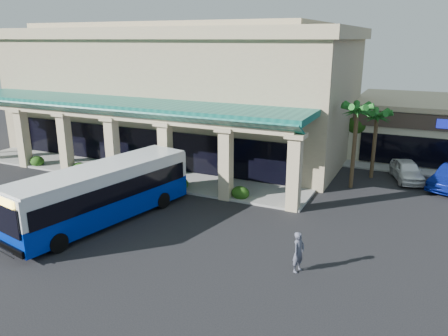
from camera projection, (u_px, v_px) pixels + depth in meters
The scene contains 9 objects.
ground at pixel (163, 224), 24.57m from camera, with size 110.00×110.00×0.00m, color black.
main_building at pixel (181, 88), 40.09m from camera, with size 30.80×14.80×11.35m, color tan, non-canonical shape.
arcade at pixel (121, 138), 32.91m from camera, with size 30.00×6.20×5.70m, color #0E564D, non-canonical shape.
palm_0 at pixel (355, 142), 29.73m from camera, with size 2.40×2.40×6.60m, color #165519, non-canonical shape.
palm_1 at pixel (375, 140), 32.05m from camera, with size 2.40×2.40×5.80m, color #165519, non-canonical shape.
broadleaf_tree at pixel (357, 132), 37.34m from camera, with size 2.60×2.60×4.81m, color #1B3F0E, non-canonical shape.
transit_bus at pixel (104, 194), 24.54m from camera, with size 2.72×11.67×3.26m, color #0021A2, non-canonical shape.
pedestrian at pixel (299, 252), 19.38m from camera, with size 0.69×0.45×1.88m, color #4B4D5E.
car_silver at pixel (407, 171), 32.00m from camera, with size 1.77×4.41×1.50m, color white.
Camera 1 is at (12.71, -19.06, 10.04)m, focal length 35.00 mm.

